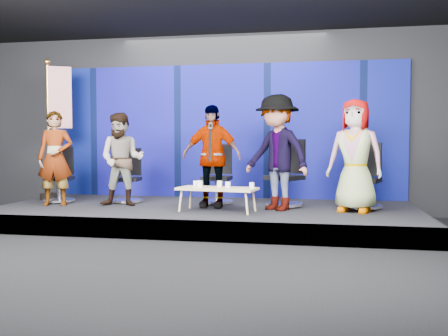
{
  "coord_description": "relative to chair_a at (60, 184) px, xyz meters",
  "views": [
    {
      "loc": [
        1.86,
        -5.69,
        1.39
      ],
      "look_at": [
        0.33,
        2.4,
        0.96
      ],
      "focal_mm": 40.0,
      "sensor_mm": 36.0,
      "label": 1
    }
  ],
  "objects": [
    {
      "name": "chair_d",
      "position": [
        4.08,
        0.16,
        0.04
      ],
      "size": [
        0.89,
        0.89,
        1.14
      ],
      "rotation": [
        0.0,
        0.0,
        -0.58
      ],
      "color": "silver",
      "rests_on": "riser"
    },
    {
      "name": "mug_d",
      "position": [
        3.23,
        -0.73,
        0.1
      ],
      "size": [
        0.08,
        0.08,
        0.09
      ],
      "primitive_type": "cylinder",
      "color": "white",
      "rests_on": "coffee_table"
    },
    {
      "name": "chair_a",
      "position": [
        0.0,
        0.0,
        0.0
      ],
      "size": [
        0.68,
        0.68,
        1.0
      ],
      "rotation": [
        0.0,
        0.0,
        0.24
      ],
      "color": "silver",
      "rests_on": "riser"
    },
    {
      "name": "panelist_c",
      "position": [
        2.85,
        -0.18,
        0.52
      ],
      "size": [
        1.02,
        0.46,
        1.71
      ],
      "primitive_type": "imported",
      "rotation": [
        0.0,
        0.0,
        -0.05
      ],
      "color": "black",
      "rests_on": "riser"
    },
    {
      "name": "panelist_e",
      "position": [
        5.17,
        -0.32,
        0.55
      ],
      "size": [
        0.99,
        0.81,
        1.76
      ],
      "primitive_type": "imported",
      "rotation": [
        0.0,
        0.0,
        -0.34
      ],
      "color": "black",
      "rests_on": "riser"
    },
    {
      "name": "panelist_d",
      "position": [
        3.96,
        -0.34,
        0.59
      ],
      "size": [
        1.37,
        1.22,
        1.84
      ],
      "primitive_type": "imported",
      "rotation": [
        0.0,
        0.0,
        -0.58
      ],
      "color": "black",
      "rests_on": "riser"
    },
    {
      "name": "coffee_table",
      "position": [
        3.05,
        -0.69,
        0.02
      ],
      "size": [
        1.3,
        0.7,
        0.38
      ],
      "rotation": [
        0.0,
        0.0,
        -0.15
      ],
      "color": "tan",
      "rests_on": "riser"
    },
    {
      "name": "mug_c",
      "position": [
        3.07,
        -0.57,
        0.1
      ],
      "size": [
        0.08,
        0.08,
        0.1
      ],
      "primitive_type": "cylinder",
      "color": "white",
      "rests_on": "coffee_table"
    },
    {
      "name": "ground",
      "position": [
        2.74,
        -2.61,
        -0.63
      ],
      "size": [
        10.0,
        10.0,
        0.0
      ],
      "primitive_type": "plane",
      "color": "black",
      "rests_on": "ground"
    },
    {
      "name": "chair_c",
      "position": [
        2.85,
        0.33,
        0.02
      ],
      "size": [
        0.62,
        0.62,
        1.05
      ],
      "rotation": [
        0.0,
        0.0,
        -0.05
      ],
      "color": "silver",
      "rests_on": "riser"
    },
    {
      "name": "panelist_a",
      "position": [
        0.18,
        -0.47,
        0.48
      ],
      "size": [
        0.67,
        0.52,
        1.62
      ],
      "primitive_type": "imported",
      "rotation": [
        0.0,
        0.0,
        0.24
      ],
      "color": "black",
      "rests_on": "riser"
    },
    {
      "name": "room_walls",
      "position": [
        2.74,
        -2.61,
        1.8
      ],
      "size": [
        10.02,
        8.02,
        3.51
      ],
      "color": "black",
      "rests_on": "ground"
    },
    {
      "name": "panelist_b",
      "position": [
        1.32,
        -0.3,
        0.46
      ],
      "size": [
        0.83,
        0.68,
        1.59
      ],
      "primitive_type": "imported",
      "rotation": [
        0.0,
        0.0,
        0.11
      ],
      "color": "black",
      "rests_on": "riser"
    },
    {
      "name": "chair_b",
      "position": [
        1.23,
        0.19,
        -0.01
      ],
      "size": [
        0.61,
        0.61,
        0.98
      ],
      "rotation": [
        0.0,
        0.0,
        0.11
      ],
      "color": "silver",
      "rests_on": "riser"
    },
    {
      "name": "backdrop",
      "position": [
        2.74,
        1.34,
        0.97
      ],
      "size": [
        7.0,
        0.08,
        2.6
      ],
      "primitive_type": "cube",
      "color": "#08155E",
      "rests_on": "riser"
    },
    {
      "name": "flag_stand",
      "position": [
        -0.29,
        0.41,
        1.07
      ],
      "size": [
        0.59,
        0.38,
        2.65
      ],
      "rotation": [
        0.0,
        0.0,
        0.46
      ],
      "color": "black",
      "rests_on": "riser"
    },
    {
      "name": "riser",
      "position": [
        2.74,
        -0.11,
        -0.48
      ],
      "size": [
        7.0,
        3.0,
        0.3
      ],
      "primitive_type": "cube",
      "color": "black",
      "rests_on": "ground"
    },
    {
      "name": "mug_a",
      "position": [
        2.68,
        -0.6,
        0.1
      ],
      "size": [
        0.08,
        0.08,
        0.09
      ],
      "primitive_type": "cylinder",
      "color": "white",
      "rests_on": "coffee_table"
    },
    {
      "name": "mug_b",
      "position": [
        2.78,
        -0.71,
        0.1
      ],
      "size": [
        0.09,
        0.09,
        0.11
      ],
      "primitive_type": "cylinder",
      "color": "white",
      "rests_on": "coffee_table"
    },
    {
      "name": "mug_e",
      "position": [
        3.6,
        -0.71,
        0.09
      ],
      "size": [
        0.08,
        0.08,
        0.09
      ],
      "primitive_type": "cylinder",
      "color": "white",
      "rests_on": "coffee_table"
    },
    {
      "name": "chair_e",
      "position": [
        5.35,
        0.15,
        0.03
      ],
      "size": [
        0.78,
        0.78,
        1.08
      ],
      "rotation": [
        0.0,
        0.0,
        -0.34
      ],
      "color": "silver",
      "rests_on": "riser"
    }
  ]
}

